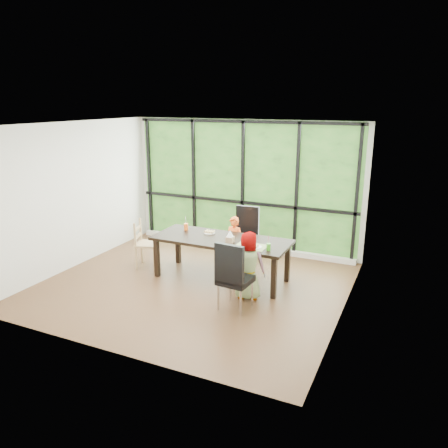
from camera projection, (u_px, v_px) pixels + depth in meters
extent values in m
plane|color=black|center=(193.00, 285.00, 7.48)|extent=(5.00, 5.00, 0.00)
plane|color=silver|center=(244.00, 185.00, 9.08)|extent=(5.00, 0.00, 5.00)
cube|color=#25491C|center=(243.00, 185.00, 9.06)|extent=(4.80, 0.02, 2.65)
cube|color=silver|center=(241.00, 246.00, 9.35)|extent=(4.80, 0.12, 0.10)
cube|color=black|center=(221.00, 259.00, 7.65)|extent=(2.40, 0.97, 0.75)
cube|color=black|center=(244.00, 235.00, 8.43)|extent=(0.50, 0.50, 1.08)
cube|color=black|center=(235.00, 275.00, 6.51)|extent=(0.50, 0.50, 1.08)
cube|color=tan|center=(147.00, 244.00, 8.21)|extent=(0.51, 0.53, 0.90)
imported|color=#FA5D1D|center=(234.00, 243.00, 8.11)|extent=(0.39, 0.28, 1.00)
imported|color=gray|center=(248.00, 266.00, 6.86)|extent=(0.60, 0.45, 1.10)
cube|color=tan|center=(251.00, 246.00, 7.13)|extent=(0.51, 0.37, 0.01)
cylinder|color=white|center=(209.00, 233.00, 7.85)|extent=(0.20, 0.20, 0.01)
cylinder|color=white|center=(254.00, 247.00, 7.09)|extent=(0.25, 0.25, 0.02)
cylinder|color=orange|center=(186.00, 227.00, 8.03)|extent=(0.08, 0.08, 0.12)
cylinder|color=green|center=(268.00, 247.00, 6.95)|extent=(0.07, 0.07, 0.11)
cube|color=tan|center=(230.00, 240.00, 7.32)|extent=(0.12, 0.12, 0.10)
cylinder|color=white|center=(186.00, 221.00, 8.00)|extent=(0.01, 0.04, 0.20)
cylinder|color=pink|center=(269.00, 241.00, 6.92)|extent=(0.01, 0.04, 0.20)
cone|color=white|center=(230.00, 234.00, 7.29)|extent=(0.12, 0.12, 0.11)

